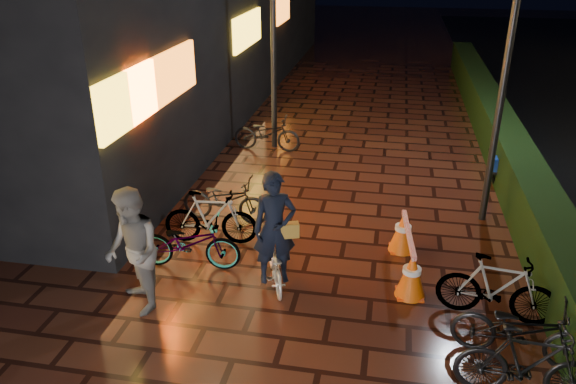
% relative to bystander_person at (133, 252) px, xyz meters
% --- Properties ---
extents(ground, '(80.00, 80.00, 0.00)m').
position_rel_bystander_person_xyz_m(ground, '(2.75, 0.27, -0.94)').
color(ground, '#381911').
rests_on(ground, ground).
extents(hedge, '(0.70, 20.00, 1.00)m').
position_rel_bystander_person_xyz_m(hedge, '(6.05, 8.27, -0.44)').
color(hedge, black).
rests_on(hedge, ground).
extents(bystander_person, '(1.13, 1.16, 1.88)m').
position_rel_bystander_person_xyz_m(bystander_person, '(0.00, 0.00, 0.00)').
color(bystander_person, '#5C5C5E').
rests_on(bystander_person, ground).
extents(lamp_post_hedge, '(0.46, 0.19, 4.85)m').
position_rel_bystander_person_xyz_m(lamp_post_hedge, '(5.27, 3.89, 1.73)').
color(lamp_post_hedge, black).
rests_on(lamp_post_hedge, ground).
extents(lamp_post_sf, '(0.49, 0.23, 5.14)m').
position_rel_bystander_person_xyz_m(lamp_post_sf, '(0.49, 7.18, 1.89)').
color(lamp_post_sf, black).
rests_on(lamp_post_sf, ground).
extents(cyclist, '(0.88, 1.40, 1.89)m').
position_rel_bystander_person_xyz_m(cyclist, '(1.82, 0.96, -0.24)').
color(cyclist, silver).
rests_on(cyclist, ground).
extents(traffic_barrier, '(0.59, 1.80, 0.73)m').
position_rel_bystander_person_xyz_m(traffic_barrier, '(3.82, 1.73, -0.58)').
color(traffic_barrier, '#E2550B').
rests_on(traffic_barrier, ground).
extents(cart_assembly, '(0.60, 0.51, 0.94)m').
position_rel_bystander_person_xyz_m(cart_assembly, '(5.74, 5.53, -0.46)').
color(cart_assembly, black).
rests_on(cart_assembly, ground).
extents(parked_bikes_storefront, '(1.83, 6.32, 0.99)m').
position_rel_bystander_person_xyz_m(parked_bikes_storefront, '(0.40, 3.30, -0.48)').
color(parked_bikes_storefront, black).
rests_on(parked_bikes_storefront, ground).
extents(parked_bikes_hedge, '(1.90, 2.14, 0.99)m').
position_rel_bystander_person_xyz_m(parked_bikes_hedge, '(5.14, -0.07, -0.46)').
color(parked_bikes_hedge, black).
rests_on(parked_bikes_hedge, ground).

